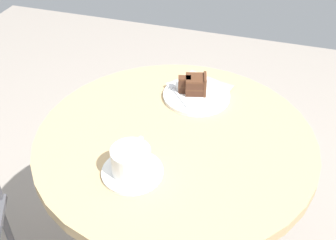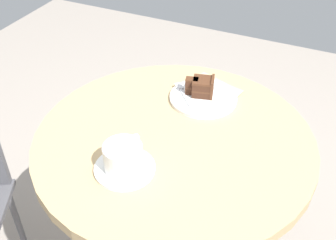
# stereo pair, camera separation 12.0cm
# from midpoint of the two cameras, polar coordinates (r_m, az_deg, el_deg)

# --- Properties ---
(cafe_table) EXTENTS (0.81, 0.81, 0.76)m
(cafe_table) POSITION_cam_midpoint_polar(r_m,az_deg,el_deg) (1.29, -1.76, -6.54)
(cafe_table) COLOR tan
(cafe_table) RESTS_ON ground
(saucer) EXTENTS (0.16, 0.16, 0.01)m
(saucer) POSITION_cam_midpoint_polar(r_m,az_deg,el_deg) (1.10, -7.98, -7.10)
(saucer) COLOR white
(saucer) RESTS_ON cafe_table
(coffee_cup) EXTENTS (0.14, 0.10, 0.07)m
(coffee_cup) POSITION_cam_midpoint_polar(r_m,az_deg,el_deg) (1.07, -8.19, -5.50)
(coffee_cup) COLOR white
(coffee_cup) RESTS_ON saucer
(teaspoon) EXTENTS (0.05, 0.09, 0.00)m
(teaspoon) POSITION_cam_midpoint_polar(r_m,az_deg,el_deg) (1.10, -5.67, -6.35)
(teaspoon) COLOR silver
(teaspoon) RESTS_ON saucer
(cake_plate) EXTENTS (0.22, 0.22, 0.01)m
(cake_plate) POSITION_cam_midpoint_polar(r_m,az_deg,el_deg) (1.35, 1.36, 3.24)
(cake_plate) COLOR white
(cake_plate) RESTS_ON cafe_table
(cake_slice) EXTENTS (0.07, 0.10, 0.06)m
(cake_slice) POSITION_cam_midpoint_polar(r_m,az_deg,el_deg) (1.35, 1.11, 4.71)
(cake_slice) COLOR #422619
(cake_slice) RESTS_ON cake_plate
(fork) EXTENTS (0.12, 0.11, 0.00)m
(fork) POSITION_cam_midpoint_polar(r_m,az_deg,el_deg) (1.36, -1.51, 3.77)
(fork) COLOR silver
(fork) RESTS_ON cake_plate
(napkin) EXTENTS (0.22, 0.22, 0.00)m
(napkin) POSITION_cam_midpoint_polar(r_m,az_deg,el_deg) (1.39, 2.00, 4.08)
(napkin) COLOR tan
(napkin) RESTS_ON cafe_table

